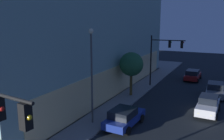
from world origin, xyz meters
name	(u,v)px	position (x,y,z in m)	size (l,w,h in m)	color
modern_building	(48,16)	(14.28, 19.43, 9.44)	(34.81, 22.14, 19.05)	#4C4C51
traffic_light_far_corner	(163,52)	(19.17, 4.74, 4.84)	(0.64, 4.40, 6.77)	black
street_lamp_sidewalk	(92,65)	(4.90, 7.03, 5.20)	(0.44, 0.44, 8.05)	#4C4C4C
sidewalk_tree	(131,64)	(13.66, 6.98, 3.85)	(2.77, 2.77, 5.11)	#52411E
car_blue	(124,117)	(5.69, 4.40, 0.83)	(4.66, 2.36, 1.60)	navy
car_white	(208,105)	(11.80, -1.68, 0.89)	(4.40, 2.11, 1.73)	silver
car_grey	(215,90)	(17.95, -1.95, 0.82)	(4.27, 2.27, 1.62)	slate
car_red	(193,75)	(25.16, 1.60, 0.80)	(4.52, 2.19, 1.59)	maroon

